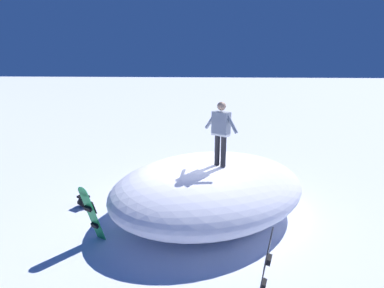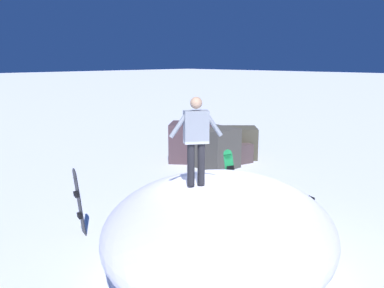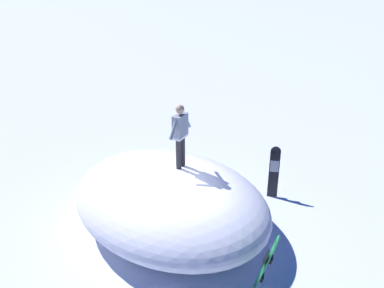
{
  "view_description": "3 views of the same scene",
  "coord_description": "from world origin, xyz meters",
  "views": [
    {
      "loc": [
        0.96,
        -7.27,
        4.14
      ],
      "look_at": [
        -0.06,
        0.52,
        1.97
      ],
      "focal_mm": 25.85,
      "sensor_mm": 36.0,
      "label": 1
    },
    {
      "loc": [
        6.17,
        4.81,
        3.99
      ],
      "look_at": [
        0.94,
        -0.25,
        2.46
      ],
      "focal_mm": 37.68,
      "sensor_mm": 36.0,
      "label": 2
    },
    {
      "loc": [
        -8.32,
        0.43,
        6.51
      ],
      "look_at": [
        0.41,
        -0.53,
        2.44
      ],
      "focal_mm": 37.16,
      "sensor_mm": 36.0,
      "label": 3
    }
  ],
  "objects": [
    {
      "name": "backpack_near",
      "position": [
        -3.34,
        -0.08,
        0.2
      ],
      "size": [
        0.61,
        0.41,
        0.38
      ],
      "color": "black",
      "rests_on": "ground"
    },
    {
      "name": "snowboarder_standing",
      "position": [
        0.8,
        -0.27,
        2.6
      ],
      "size": [
        0.9,
        0.65,
        1.7
      ],
      "color": "black",
      "rests_on": "snow_mound"
    },
    {
      "name": "snow_mound",
      "position": [
        0.5,
        0.06,
        0.81
      ],
      "size": [
        7.25,
        6.99,
        1.62
      ],
      "primitive_type": "ellipsoid",
      "rotation": [
        0.0,
        0.0,
        0.64
      ],
      "color": "white",
      "rests_on": "ground"
    },
    {
      "name": "snowboard_secondary_upright",
      "position": [
        1.7,
        -3.12,
        0.83
      ],
      "size": [
        0.25,
        0.33,
        1.6
      ],
      "color": "black",
      "rests_on": "ground"
    },
    {
      "name": "ground",
      "position": [
        0.0,
        0.0,
        0.0
      ],
      "size": [
        240.0,
        240.0,
        0.0
      ],
      "primitive_type": "plane",
      "color": "white"
    },
    {
      "name": "backpack_far",
      "position": [
        2.63,
        1.57,
        0.18
      ],
      "size": [
        0.58,
        0.47,
        0.35
      ],
      "color": "black",
      "rests_on": "ground"
    },
    {
      "name": "snowboard_primary_upright",
      "position": [
        -2.16,
        -1.78,
        0.81
      ],
      "size": [
        0.42,
        0.53,
        1.58
      ],
      "color": "#1E8C47",
      "rests_on": "ground"
    }
  ]
}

